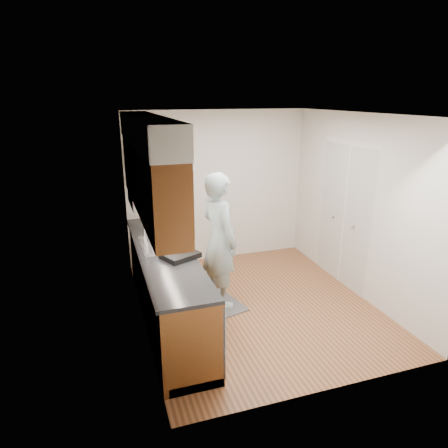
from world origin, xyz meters
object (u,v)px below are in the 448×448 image
soap_bottle_c (150,221)px  person (219,232)px  dish_rack (180,255)px  steel_can (163,227)px  soap_bottle_b (167,224)px  soap_bottle_a (151,224)px

soap_bottle_c → person: bearing=-44.6°
soap_bottle_c → dish_rack: size_ratio=0.42×
steel_can → soap_bottle_b: bearing=18.0°
soap_bottle_b → steel_can: bearing=-162.0°
soap_bottle_a → soap_bottle_b: (0.23, 0.04, -0.02)m
person → dish_rack: person is taller
person → steel_can: size_ratio=17.96×
dish_rack → steel_can: bearing=67.4°
soap_bottle_a → soap_bottle_c: soap_bottle_a is taller
soap_bottle_b → soap_bottle_c: size_ratio=1.25×
soap_bottle_a → soap_bottle_b: size_ratio=1.25×
soap_bottle_b → dish_rack: soap_bottle_b is taller
soap_bottle_c → steel_can: (0.14, -0.27, -0.02)m
soap_bottle_b → soap_bottle_c: (-0.21, 0.25, -0.02)m
soap_bottle_b → dish_rack: size_ratio=0.52×
steel_can → soap_bottle_c: bearing=117.6°
person → soap_bottle_b: person is taller
soap_bottle_c → soap_bottle_b: bearing=-50.7°
soap_bottle_a → dish_rack: size_ratio=0.65×
soap_bottle_c → soap_bottle_a: bearing=-94.9°
soap_bottle_b → dish_rack: (-0.04, -1.00, -0.07)m
soap_bottle_b → dish_rack: 1.00m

